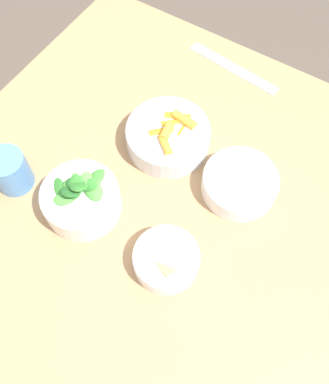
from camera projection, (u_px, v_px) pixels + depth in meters
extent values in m
plane|color=#4C4238|center=(168.00, 289.00, 1.61)|extent=(10.00, 10.00, 0.00)
cube|color=#99724C|center=(171.00, 200.00, 0.95)|extent=(1.04, 0.98, 0.03)
cube|color=olive|center=(125.00, 98.00, 1.57)|extent=(0.06, 0.06, 0.73)
cylinder|color=silver|center=(168.00, 137.00, 0.98)|extent=(0.19, 0.19, 0.05)
torus|color=silver|center=(168.00, 130.00, 0.95)|extent=(0.19, 0.19, 0.01)
cylinder|color=orange|center=(170.00, 125.00, 0.97)|extent=(0.05, 0.04, 0.02)
cylinder|color=orange|center=(146.00, 131.00, 0.96)|extent=(0.04, 0.06, 0.02)
cylinder|color=orange|center=(161.00, 133.00, 0.96)|extent=(0.06, 0.06, 0.02)
cylinder|color=orange|center=(178.00, 118.00, 0.98)|extent=(0.06, 0.04, 0.02)
cylinder|color=orange|center=(169.00, 132.00, 0.97)|extent=(0.02, 0.04, 0.02)
cylinder|color=orange|center=(182.00, 132.00, 0.97)|extent=(0.03, 0.04, 0.02)
cylinder|color=orange|center=(184.00, 120.00, 0.96)|extent=(0.06, 0.03, 0.02)
cylinder|color=orange|center=(165.00, 145.00, 0.93)|extent=(0.05, 0.04, 0.02)
cylinder|color=orange|center=(166.00, 132.00, 0.94)|extent=(0.03, 0.05, 0.02)
cylinder|color=silver|center=(82.00, 200.00, 0.90)|extent=(0.16, 0.16, 0.06)
torus|color=silver|center=(79.00, 193.00, 0.87)|extent=(0.16, 0.16, 0.01)
ellipsoid|color=#3D8433|center=(73.00, 185.00, 0.85)|extent=(0.06, 0.05, 0.04)
ellipsoid|color=#3D8433|center=(95.00, 179.00, 0.88)|extent=(0.04, 0.06, 0.03)
ellipsoid|color=#4C933D|center=(85.00, 181.00, 0.86)|extent=(0.04, 0.05, 0.02)
ellipsoid|color=#2D7028|center=(58.00, 187.00, 0.87)|extent=(0.05, 0.05, 0.04)
ellipsoid|color=#4C933D|center=(93.00, 190.00, 0.86)|extent=(0.07, 0.06, 0.02)
ellipsoid|color=#2D7028|center=(78.00, 186.00, 0.84)|extent=(0.06, 0.05, 0.04)
ellipsoid|color=#2D7028|center=(88.00, 185.00, 0.86)|extent=(0.05, 0.04, 0.03)
ellipsoid|color=#235B23|center=(70.00, 192.00, 0.84)|extent=(0.05, 0.03, 0.04)
ellipsoid|color=#2D7028|center=(75.00, 187.00, 0.84)|extent=(0.04, 0.06, 0.04)
ellipsoid|color=#4C933D|center=(79.00, 175.00, 0.89)|extent=(0.04, 0.05, 0.03)
ellipsoid|color=#4C933D|center=(64.00, 199.00, 0.86)|extent=(0.06, 0.05, 0.02)
ellipsoid|color=#235B23|center=(74.00, 184.00, 0.84)|extent=(0.04, 0.03, 0.02)
cylinder|color=white|center=(239.00, 184.00, 0.92)|extent=(0.16, 0.16, 0.05)
torus|color=white|center=(241.00, 179.00, 0.90)|extent=(0.16, 0.16, 0.01)
cylinder|color=#9E6B4C|center=(239.00, 185.00, 0.93)|extent=(0.15, 0.15, 0.02)
ellipsoid|color=#8E5B3D|center=(258.00, 162.00, 0.93)|extent=(0.01, 0.01, 0.01)
ellipsoid|color=#8E5B3D|center=(237.00, 153.00, 0.95)|extent=(0.01, 0.01, 0.01)
ellipsoid|color=#A36B4C|center=(212.00, 190.00, 0.90)|extent=(0.01, 0.01, 0.01)
ellipsoid|color=#8E5B3D|center=(224.00, 184.00, 0.91)|extent=(0.01, 0.01, 0.01)
ellipsoid|color=#AD7551|center=(231.00, 169.00, 0.93)|extent=(0.01, 0.01, 0.01)
ellipsoid|color=#AD7551|center=(213.00, 171.00, 0.93)|extent=(0.01, 0.01, 0.01)
ellipsoid|color=#AD7551|center=(245.00, 170.00, 0.93)|extent=(0.01, 0.01, 0.01)
ellipsoid|color=#8E5B3D|center=(255.00, 189.00, 0.91)|extent=(0.01, 0.01, 0.01)
cylinder|color=beige|center=(240.00, 172.00, 0.92)|extent=(0.03, 0.03, 0.01)
cylinder|color=beige|center=(231.00, 162.00, 0.93)|extent=(0.03, 0.03, 0.01)
cylinder|color=beige|center=(226.00, 165.00, 0.93)|extent=(0.03, 0.03, 0.01)
cylinder|color=#E0A88E|center=(216.00, 172.00, 0.92)|extent=(0.03, 0.03, 0.01)
cylinder|color=#E0A88E|center=(218.00, 177.00, 0.91)|extent=(0.03, 0.03, 0.01)
cylinder|color=white|center=(166.00, 260.00, 0.85)|extent=(0.13, 0.13, 0.04)
torus|color=white|center=(166.00, 256.00, 0.83)|extent=(0.13, 0.13, 0.01)
cube|color=tan|center=(155.00, 251.00, 0.85)|extent=(0.06, 0.06, 0.01)
cube|color=tan|center=(157.00, 260.00, 0.83)|extent=(0.05, 0.05, 0.02)
cube|color=tan|center=(170.00, 260.00, 0.83)|extent=(0.07, 0.07, 0.03)
cube|color=silver|center=(233.00, 68.00, 1.11)|extent=(0.26, 0.06, 0.00)
cylinder|color=#4C7FB7|center=(10.00, 171.00, 0.91)|extent=(0.08, 0.08, 0.09)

